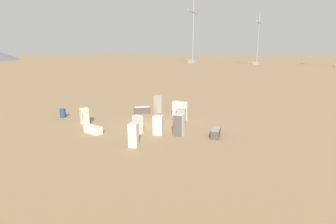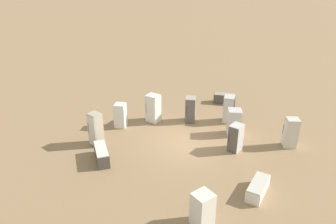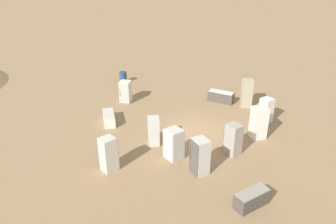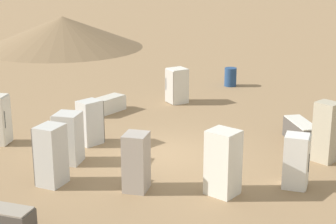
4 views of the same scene
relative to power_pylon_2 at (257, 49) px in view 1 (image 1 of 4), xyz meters
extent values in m
plane|color=#937551|center=(-120.70, -20.67, -7.91)|extent=(1000.00, 1000.00, 0.00)
cube|color=gray|center=(0.00, 0.00, -7.15)|extent=(3.05, 3.05, 1.53)
cylinder|color=gray|center=(0.00, 0.00, 5.57)|extent=(0.51, 0.51, 23.92)
cube|color=gray|center=(0.00, 0.00, 12.96)|extent=(8.91, 0.76, 0.76)
cube|color=gray|center=(-0.77, 36.18, -6.88)|extent=(4.15, 4.15, 2.07)
cylinder|color=gray|center=(-0.77, 36.18, 10.41)|extent=(0.69, 0.69, 32.49)
cube|color=gray|center=(-0.77, 36.18, 20.43)|extent=(12.10, 1.04, 1.04)
cube|color=silver|center=(-123.72, -15.21, -7.17)|extent=(0.97, 0.98, 1.49)
cube|color=#BCB7AD|center=(-123.89, -15.56, -7.17)|extent=(0.63, 0.35, 1.43)
cylinder|color=#2D2D2D|center=(-124.13, -15.47, -7.09)|extent=(0.02, 0.02, 0.52)
cube|color=silver|center=(-125.28, -18.06, -7.62)|extent=(0.75, 1.73, 0.58)
cube|color=beige|center=(-125.28, -18.06, -7.31)|extent=(0.72, 1.66, 0.04)
cube|color=silver|center=(-123.34, -21.23, -7.16)|extent=(0.72, 0.83, 1.51)
cube|color=#56514C|center=(-123.26, -20.85, -7.16)|extent=(0.56, 0.15, 1.45)
cylinder|color=#2D2D2D|center=(-123.05, -20.86, -7.08)|extent=(0.02, 0.02, 0.53)
cube|color=#4C4742|center=(-120.85, -27.10, -7.59)|extent=(1.59, 0.97, 0.65)
cube|color=gray|center=(-120.85, -27.10, -7.24)|extent=(1.53, 0.93, 0.04)
cube|color=silver|center=(-121.98, -24.36, -7.05)|extent=(0.76, 0.86, 1.74)
cube|color=#56514C|center=(-122.31, -24.42, -7.05)|extent=(0.17, 0.73, 1.67)
cylinder|color=#2D2D2D|center=(-122.39, -24.17, -6.96)|extent=(0.02, 0.02, 0.61)
cube|color=silver|center=(-117.69, -22.27, -7.01)|extent=(0.85, 0.77, 1.81)
cube|color=silver|center=(-117.65, -21.90, -7.01)|extent=(0.75, 0.11, 1.74)
cylinder|color=#2D2D2D|center=(-117.38, -21.90, -6.92)|extent=(0.02, 0.02, 0.63)
cube|color=#A89E93|center=(-119.78, -23.35, -7.10)|extent=(0.83, 0.88, 1.63)
cube|color=#56514C|center=(-119.90, -22.99, -7.10)|extent=(0.58, 0.24, 1.56)
cylinder|color=#2D2D2D|center=(-119.71, -22.89, -7.02)|extent=(0.02, 0.02, 0.57)
cube|color=white|center=(-116.23, -20.74, -7.15)|extent=(0.79, 0.79, 1.53)
cube|color=silver|center=(-115.91, -20.64, -7.15)|extent=(0.20, 0.60, 1.47)
cylinder|color=#2D2D2D|center=(-115.82, -20.85, -7.07)|extent=(0.02, 0.02, 0.53)
cube|color=beige|center=(-125.94, -22.93, -7.06)|extent=(0.86, 0.84, 1.70)
cube|color=silver|center=(-125.62, -22.79, -7.06)|extent=(0.28, 0.57, 1.63)
cylinder|color=#2D2D2D|center=(-125.50, -22.98, -6.98)|extent=(0.02, 0.02, 0.59)
cube|color=#B2A88E|center=(-116.21, -18.36, -6.96)|extent=(0.76, 0.69, 1.91)
cube|color=silver|center=(-116.14, -18.07, -6.96)|extent=(0.62, 0.18, 1.83)
cylinder|color=#2D2D2D|center=(-115.91, -18.09, -6.86)|extent=(0.02, 0.02, 0.67)
cube|color=#4C4742|center=(-117.45, -17.13, -7.56)|extent=(1.65, 1.67, 0.70)
cube|color=silver|center=(-117.45, -17.13, -7.19)|extent=(1.59, 1.61, 0.04)
cube|color=silver|center=(-122.74, -22.88, -7.12)|extent=(0.95, 0.98, 1.59)
cube|color=silver|center=(-123.10, -23.02, -7.12)|extent=(0.30, 0.70, 1.53)
cylinder|color=#2D2D2D|center=(-123.22, -22.77, -7.04)|extent=(0.02, 0.02, 0.56)
cylinder|color=navy|center=(-123.21, -11.32, -7.47)|extent=(0.57, 0.57, 0.88)
camera|label=1|loc=(-139.59, -34.44, -1.29)|focal=28.00mm
camera|label=2|loc=(-126.88, -5.85, 1.68)|focal=35.00mm
camera|label=3|loc=(-127.09, -35.95, 1.13)|focal=35.00mm
camera|label=4|loc=(-111.11, -34.71, -1.41)|focal=60.00mm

